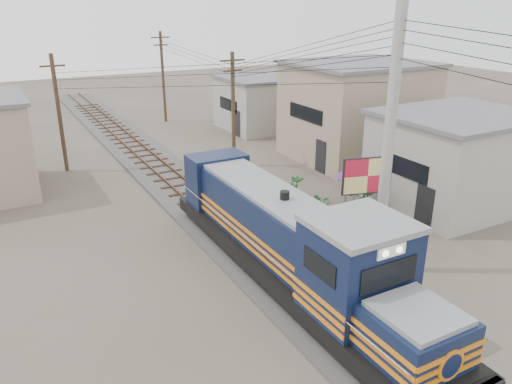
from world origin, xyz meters
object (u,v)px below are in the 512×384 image
vendor (353,179)px  locomotive (292,244)px  market_umbrella (355,173)px  billboard (367,178)px

vendor → locomotive: bearing=1.2°
vendor → market_umbrella: bearing=15.6°
locomotive → billboard: bearing=23.4°
market_umbrella → vendor: market_umbrella is taller
locomotive → billboard: 5.83m
market_umbrella → vendor: size_ratio=1.35×
billboard → vendor: 4.93m
billboard → vendor: (2.51, 3.90, -1.67)m
billboard → market_umbrella: bearing=76.3°
market_umbrella → locomotive: bearing=-145.2°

